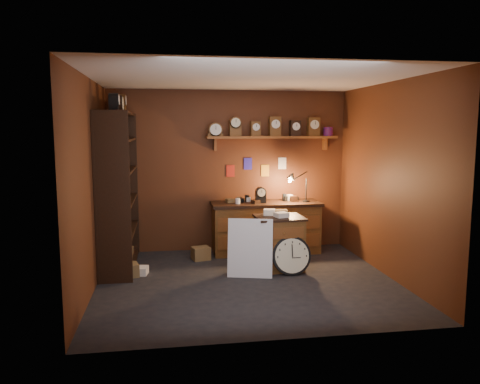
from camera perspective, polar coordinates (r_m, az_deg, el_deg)
name	(u,v)px	position (r m, az deg, el deg)	size (l,w,h in m)	color
floor	(247,281)	(6.47, 0.86, -10.85)	(4.00, 4.00, 0.00)	black
room_shell	(249,154)	(6.26, 1.13, 4.61)	(4.02, 3.62, 2.71)	#552A14
shelving_unit	(116,184)	(7.11, -14.87, 0.94)	(0.47, 1.60, 2.58)	black
workbench	(266,224)	(7.85, 3.16, -3.96)	(1.82, 0.66, 1.36)	brown
low_cabinet	(279,241)	(6.94, 4.80, -5.92)	(0.71, 0.60, 0.88)	brown
big_round_clock	(291,256)	(6.73, 6.30, -7.73)	(0.56, 0.18, 0.56)	black
white_panel	(250,276)	(6.69, 1.23, -10.21)	(0.63, 0.03, 0.84)	silver
mini_fridge	(248,239)	(7.76, 1.01, -5.77)	(0.54, 0.56, 0.50)	silver
floor_box_a	(128,270)	(6.84, -13.54, -9.26)	(0.29, 0.25, 0.18)	olive
floor_box_b	(141,271)	(6.89, -11.98, -9.37)	(0.18, 0.22, 0.11)	white
floor_box_c	(201,253)	(7.50, -4.79, -7.45)	(0.27, 0.22, 0.20)	olive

